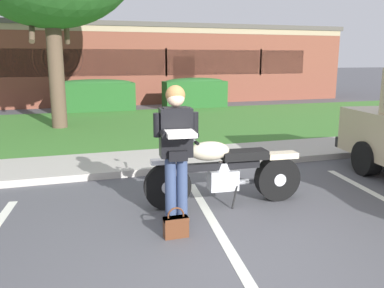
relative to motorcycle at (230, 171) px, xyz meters
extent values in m
plane|color=#4C4C51|center=(-0.63, -1.39, -0.48)|extent=(140.00, 140.00, 0.00)
cube|color=#ADA89E|center=(-0.63, 1.78, -0.42)|extent=(60.00, 0.20, 0.12)
cube|color=#ADA89E|center=(-0.63, 2.63, -0.44)|extent=(60.00, 1.50, 0.08)
cube|color=#3D752D|center=(-0.63, 6.86, -0.45)|extent=(60.00, 6.96, 0.06)
cube|color=silver|center=(-0.54, -1.19, -0.48)|extent=(0.66, 4.38, 0.01)
cylinder|color=black|center=(-0.89, 0.06, -0.16)|extent=(0.65, 0.14, 0.64)
cylinder|color=silver|center=(-0.89, 0.06, -0.16)|extent=(0.19, 0.13, 0.18)
cylinder|color=black|center=(0.71, -0.05, -0.16)|extent=(0.65, 0.22, 0.64)
cylinder|color=silver|center=(0.71, -0.05, -0.16)|extent=(0.19, 0.21, 0.18)
cube|color=silver|center=(-0.89, 0.06, 0.19)|extent=(0.45, 0.17, 0.06)
cube|color=beige|center=(0.76, -0.05, 0.18)|extent=(0.45, 0.23, 0.08)
cylinder|color=silver|center=(-0.76, -0.03, 0.12)|extent=(0.31, 0.06, 0.58)
cylinder|color=silver|center=(-0.75, 0.13, 0.12)|extent=(0.31, 0.06, 0.58)
sphere|color=silver|center=(-0.72, 0.04, 0.38)|extent=(0.17, 0.17, 0.17)
cylinder|color=silver|center=(-0.58, 0.03, 0.50)|extent=(0.08, 0.72, 0.03)
cylinder|color=black|center=(-0.60, -0.32, 0.50)|extent=(0.05, 0.10, 0.04)
cylinder|color=black|center=(-0.55, 0.39, 0.50)|extent=(0.05, 0.10, 0.04)
sphere|color=silver|center=(-0.62, -0.26, 0.66)|extent=(0.08, 0.08, 0.08)
sphere|color=silver|center=(-0.58, 0.34, 0.66)|extent=(0.08, 0.08, 0.08)
cube|color=black|center=(-0.14, 0.01, 0.08)|extent=(1.10, 0.17, 0.10)
ellipsoid|color=beige|center=(-0.31, 0.02, 0.30)|extent=(0.58, 0.36, 0.26)
cube|color=black|center=(0.19, -0.02, 0.22)|extent=(0.66, 0.32, 0.12)
cube|color=silver|center=(-0.11, 0.00, -0.12)|extent=(0.42, 0.27, 0.28)
cylinder|color=silver|center=(-0.14, 0.01, 0.04)|extent=(0.18, 0.13, 0.21)
cylinder|color=silver|center=(-0.08, 0.00, 0.04)|extent=(0.18, 0.13, 0.21)
cylinder|color=silver|center=(0.27, 0.12, -0.22)|extent=(0.60, 0.12, 0.08)
cylinder|color=silver|center=(0.47, 0.10, -0.22)|extent=(0.60, 0.12, 0.08)
cylinder|color=black|center=(0.00, -0.16, -0.33)|extent=(0.13, 0.11, 0.30)
cube|color=black|center=(-0.84, -0.48, -0.43)|extent=(0.13, 0.25, 0.10)
cube|color=black|center=(-0.98, -0.47, -0.43)|extent=(0.13, 0.25, 0.10)
cylinder|color=navy|center=(-0.83, -0.46, -0.05)|extent=(0.14, 0.14, 0.86)
cylinder|color=navy|center=(-0.97, -0.45, -0.05)|extent=(0.14, 0.14, 0.86)
cube|color=black|center=(-0.90, -0.46, 0.67)|extent=(0.40, 0.26, 0.58)
cube|color=black|center=(-0.90, -0.46, 0.94)|extent=(0.32, 0.23, 0.06)
sphere|color=beige|center=(-0.90, -0.46, 1.08)|extent=(0.21, 0.21, 0.21)
sphere|color=olive|center=(-0.90, -0.44, 1.11)|extent=(0.23, 0.23, 0.23)
cube|color=black|center=(-0.92, -0.59, 0.42)|extent=(0.23, 0.12, 0.12)
cylinder|color=black|center=(-0.76, -0.63, 0.69)|extent=(0.12, 0.35, 0.09)
cylinder|color=black|center=(-1.08, -0.60, 0.69)|extent=(0.12, 0.35, 0.09)
cylinder|color=black|center=(-0.69, -0.50, 0.77)|extent=(0.10, 0.10, 0.28)
cylinder|color=black|center=(-1.12, -0.46, 0.77)|extent=(0.10, 0.10, 0.28)
cube|color=white|center=(-0.93, -0.76, 0.71)|extent=(0.35, 0.35, 0.05)
cube|color=#562D19|center=(-1.01, -0.82, -0.36)|extent=(0.28, 0.12, 0.24)
cube|color=#562D19|center=(-1.01, -0.82, -0.26)|extent=(0.28, 0.13, 0.04)
torus|color=#562D19|center=(-1.01, -0.82, -0.22)|extent=(0.20, 0.02, 0.20)
cube|color=black|center=(3.83, 1.40, -0.08)|extent=(1.90, 0.36, 0.20)
cylinder|color=black|center=(2.83, 0.60, -0.18)|extent=(0.32, 0.63, 0.60)
cylinder|color=brown|center=(-2.33, 7.04, 1.04)|extent=(0.42, 0.42, 3.04)
cylinder|color=brown|center=(-1.98, 7.04, 2.52)|extent=(0.15, 0.83, 1.23)
cylinder|color=brown|center=(-2.87, 7.04, 2.45)|extent=(0.15, 1.17, 1.12)
cube|color=#235623|center=(-1.08, 10.57, 0.07)|extent=(2.96, 0.90, 1.10)
ellipsoid|color=#235623|center=(-1.08, 10.57, 0.62)|extent=(2.81, 0.84, 0.28)
cube|color=#235623|center=(2.88, 10.57, 0.07)|extent=(2.53, 0.90, 1.10)
ellipsoid|color=#235623|center=(2.88, 10.57, 0.62)|extent=(2.40, 0.84, 0.28)
cube|color=brown|center=(-2.41, 16.63, 1.18)|extent=(26.80, 8.55, 3.32)
cube|color=#998466|center=(-2.41, 12.40, 2.72)|extent=(26.80, 0.10, 0.24)
cube|color=#4C4742|center=(-2.41, 16.63, 2.94)|extent=(27.07, 8.64, 0.20)
cube|color=#1E282D|center=(-2.41, 12.39, 1.34)|extent=(22.78, 0.06, 1.10)
cube|color=brown|center=(-2.41, 12.38, 1.34)|extent=(0.08, 0.04, 1.20)
cube|color=brown|center=(2.15, 12.38, 1.34)|extent=(0.08, 0.04, 1.20)
cube|color=brown|center=(6.70, 12.38, 1.34)|extent=(0.08, 0.04, 1.20)
cube|color=#473323|center=(2.95, 12.40, 0.57)|extent=(1.00, 0.08, 2.10)
camera|label=1|loc=(-2.12, -4.95, 1.53)|focal=37.49mm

